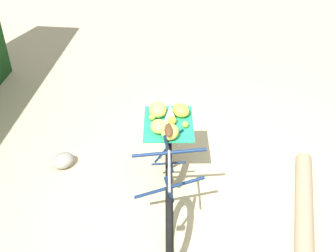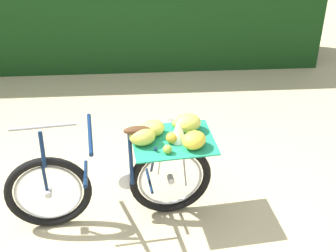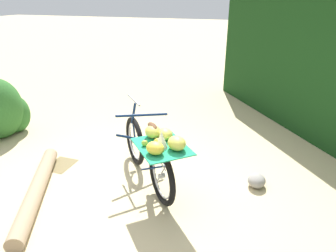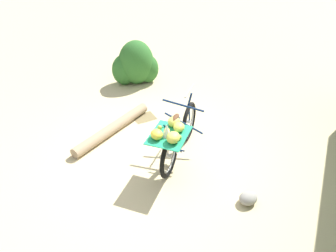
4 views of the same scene
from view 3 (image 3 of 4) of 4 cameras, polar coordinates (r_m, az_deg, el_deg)
ground_plane at (r=4.21m, az=-6.01°, el=-11.23°), size 60.00×60.00×0.00m
bicycle at (r=3.97m, az=-3.23°, el=-4.80°), size 1.52×1.42×1.03m
fallen_log at (r=4.31m, az=-23.24°, el=-10.87°), size 1.79×1.07×0.19m
path_stone at (r=4.33m, az=16.14°, el=-9.68°), size 0.28×0.23×0.17m
leaf_litter_patch at (r=4.96m, az=-19.32°, el=-6.81°), size 0.44×0.36×0.01m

